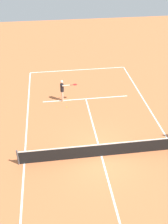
% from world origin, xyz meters
% --- Properties ---
extents(ground_plane, '(60.00, 60.00, 0.00)m').
position_xyz_m(ground_plane, '(0.00, 0.00, 0.00)').
color(ground_plane, '#C66B3D').
extents(court_lines, '(9.34, 24.37, 0.01)m').
position_xyz_m(court_lines, '(0.00, 0.00, 0.00)').
color(court_lines, white).
rests_on(court_lines, ground).
extents(tennis_net, '(9.94, 0.10, 1.07)m').
position_xyz_m(tennis_net, '(0.00, 0.00, 0.50)').
color(tennis_net, '#4C4C51').
rests_on(tennis_net, ground).
extents(player_serving, '(1.33, 0.49, 1.82)m').
position_xyz_m(player_serving, '(1.83, -6.67, 1.09)').
color(player_serving, beige).
rests_on(player_serving, ground).
extents(tennis_ball, '(0.07, 0.07, 0.07)m').
position_xyz_m(tennis_ball, '(1.64, -5.64, 0.03)').
color(tennis_ball, '#CCE033').
rests_on(tennis_ball, ground).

